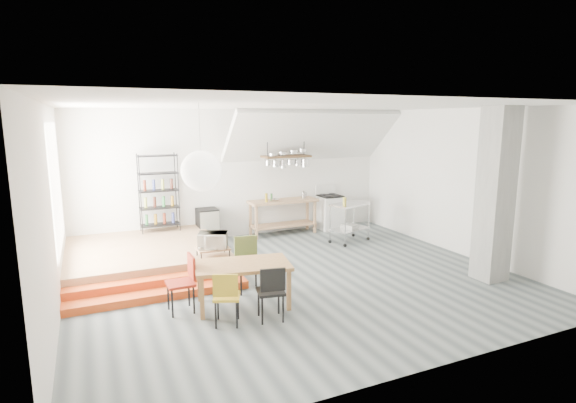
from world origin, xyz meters
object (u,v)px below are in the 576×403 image
stove (330,212)px  dining_table (243,268)px  rolling_cart (350,217)px  mini_fridge (208,225)px

stove → dining_table: (-3.82, -3.94, 0.15)m
rolling_cart → stove: bearing=62.2°
dining_table → rolling_cart: bearing=45.9°
rolling_cart → mini_fridge: (-3.17, 1.40, -0.21)m
stove → mini_fridge: (-3.38, 0.04, -0.07)m
stove → rolling_cart: 1.38m
dining_table → mini_fridge: bearing=94.0°
stove → rolling_cart: size_ratio=1.08×
stove → dining_table: size_ratio=0.73×
dining_table → rolling_cart: size_ratio=1.48×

